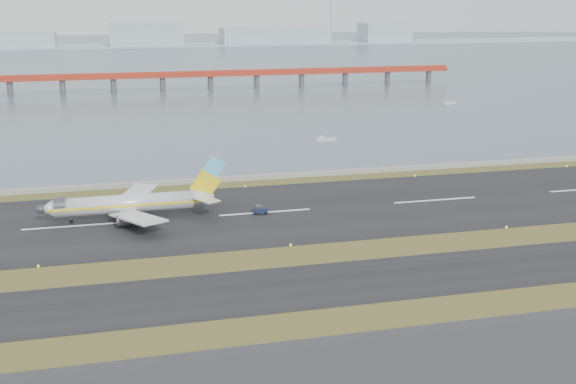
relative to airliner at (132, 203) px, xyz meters
name	(u,v)px	position (x,y,z in m)	size (l,w,h in m)	color
ground	(301,260)	(27.88, -32.23, -3.46)	(1000.00, 1000.00, 0.00)	#3C4819
taxiway_strip	(321,285)	(27.88, -44.23, -3.41)	(1000.00, 18.00, 0.10)	black
runway_strip	(265,213)	(27.88, -2.23, -3.41)	(1000.00, 45.00, 0.10)	black
seawall	(240,178)	(27.88, 27.77, -2.96)	(1000.00, 2.50, 1.00)	gray
bay_water	(146,58)	(27.88, 427.77, -3.46)	(1400.00, 800.00, 1.30)	#414F5D
red_pier	(210,75)	(47.88, 217.77, 3.82)	(260.00, 5.00, 10.20)	#A22D1B
far_shoreline	(150,39)	(41.50, 587.77, 2.61)	(1400.00, 80.00, 60.50)	#9BAEB8
airliner	(132,203)	(0.00, 0.00, 0.00)	(38.52, 32.89, 12.80)	silver
pushback_tug	(260,210)	(26.67, -2.92, -2.51)	(3.26, 2.17, 1.96)	#131C34
workboat_near	(325,139)	(64.28, 72.91, -2.93)	(6.90, 2.37, 1.66)	#BCBCC0
workboat_far	(448,103)	(141.27, 139.48, -2.92)	(7.38, 4.47, 1.71)	#BCBCC0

